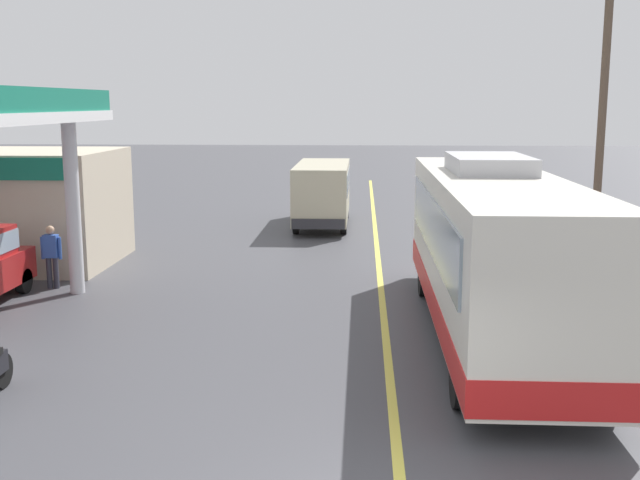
{
  "coord_description": "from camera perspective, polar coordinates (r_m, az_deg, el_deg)",
  "views": [
    {
      "loc": [
        -0.53,
        -7.69,
        4.79
      ],
      "look_at": [
        -1.5,
        10.0,
        1.6
      ],
      "focal_mm": 42.89,
      "sensor_mm": 36.0,
      "label": 1
    }
  ],
  "objects": [
    {
      "name": "utility_pole_roadside",
      "position": [
        24.13,
        20.3,
        8.7
      ],
      "size": [
        1.8,
        0.24,
        8.47
      ],
      "color": "brown",
      "rests_on": "ground"
    },
    {
      "name": "pedestrian_near_pump",
      "position": [
        21.06,
        -19.4,
        -0.94
      ],
      "size": [
        0.55,
        0.22,
        1.66
      ],
      "color": "#33333F",
      "rests_on": "ground"
    },
    {
      "name": "lane_divider_stripe",
      "position": [
        23.2,
        4.38,
        -1.73
      ],
      "size": [
        0.16,
        50.0,
        0.01
      ],
      "primitive_type": "cube",
      "color": "#D8CC4C",
      "rests_on": "ground"
    },
    {
      "name": "minibus_opposing_lane",
      "position": [
        30.03,
        0.2,
        3.86
      ],
      "size": [
        2.04,
        6.13,
        2.44
      ],
      "color": "#BFB799",
      "rests_on": "ground"
    },
    {
      "name": "ground",
      "position": [
        28.11,
        4.18,
        0.37
      ],
      "size": [
        120.0,
        120.0,
        0.0
      ],
      "primitive_type": "plane",
      "color": "#424247"
    },
    {
      "name": "coach_bus_main",
      "position": [
        16.05,
        12.82,
        -1.08
      ],
      "size": [
        2.6,
        11.04,
        3.69
      ],
      "color": "silver",
      "rests_on": "ground"
    }
  ]
}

